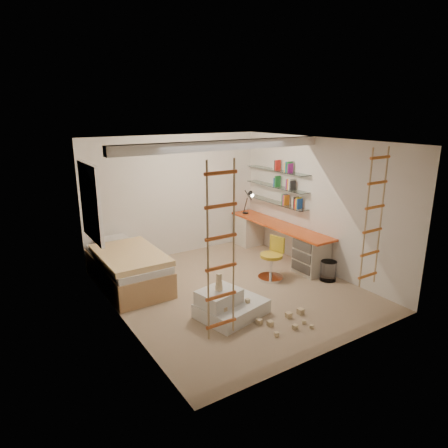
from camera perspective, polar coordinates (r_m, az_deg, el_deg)
floor at (r=7.20m, az=1.30°, el=-9.39°), size 4.50×4.50×0.00m
ceiling_beam at (r=6.78m, az=0.00°, el=11.20°), size 4.00×0.18×0.16m
window_frame at (r=7.26m, az=-18.55°, el=2.93°), size 0.06×1.15×1.35m
window_blind at (r=7.27m, az=-18.25°, el=2.97°), size 0.02×1.00×1.20m
rope_ladder_left at (r=4.58m, az=-0.43°, el=-4.07°), size 0.41×0.04×2.13m
rope_ladder_right at (r=6.37m, az=20.59°, el=0.68°), size 0.41×0.04×2.13m
waste_bin at (r=7.77m, az=14.68°, el=-6.48°), size 0.30×0.30×0.37m
desk at (r=8.66m, az=7.60°, el=-2.20°), size 0.56×2.80×0.75m
shelves at (r=8.69m, az=7.50°, el=5.33°), size 0.25×1.80×0.71m
bed at (r=7.49m, az=-13.55°, el=-6.08°), size 1.02×2.00×0.69m
task_lamp at (r=9.17m, az=3.69°, el=3.68°), size 0.14×0.36×0.57m
swivel_chair at (r=7.59m, az=6.85°, el=-5.68°), size 0.58×0.58×0.81m
play_platform at (r=6.31m, az=0.58°, el=-11.53°), size 1.14×0.97×0.44m
toy_blocks at (r=6.16m, az=5.43°, el=-11.93°), size 1.24×1.15×0.71m
books at (r=8.67m, az=7.53°, el=5.99°), size 0.14×0.58×0.92m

